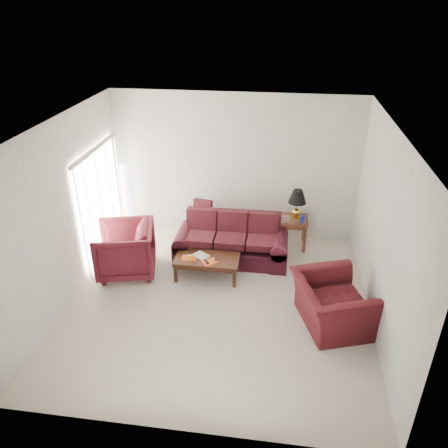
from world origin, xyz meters
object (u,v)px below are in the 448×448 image
(sofa, at_px, (231,240))
(floor_lamp, at_px, (129,202))
(end_table, at_px, (293,232))
(armchair_right, at_px, (331,303))
(armchair_left, at_px, (125,250))
(coffee_table, at_px, (207,267))

(sofa, bearing_deg, floor_lamp, 166.04)
(end_table, bearing_deg, floor_lamp, -178.70)
(armchair_right, bearing_deg, sofa, 28.27)
(end_table, distance_m, floor_lamp, 3.44)
(armchair_right, bearing_deg, armchair_left, 56.57)
(sofa, height_order, armchair_right, sofa)
(armchair_right, distance_m, coffee_table, 2.36)
(floor_lamp, distance_m, armchair_right, 4.62)
(floor_lamp, height_order, coffee_table, floor_lamp)
(floor_lamp, xyz_separation_m, coffee_table, (1.86, -1.28, -0.61))
(armchair_left, relative_size, armchair_right, 0.88)
(floor_lamp, height_order, armchair_left, floor_lamp)
(armchair_left, bearing_deg, armchair_right, 61.61)
(armchair_left, bearing_deg, floor_lamp, -179.10)
(end_table, bearing_deg, armchair_right, -75.94)
(sofa, xyz_separation_m, end_table, (1.18, 0.70, -0.13))
(floor_lamp, bearing_deg, armchair_left, -75.40)
(armchair_left, bearing_deg, coffee_table, 77.87)
(end_table, relative_size, armchair_right, 0.52)
(end_table, height_order, coffee_table, end_table)
(sofa, xyz_separation_m, floor_lamp, (-2.22, 0.63, 0.37))
(floor_lamp, xyz_separation_m, armchair_left, (0.34, -1.32, -0.34))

